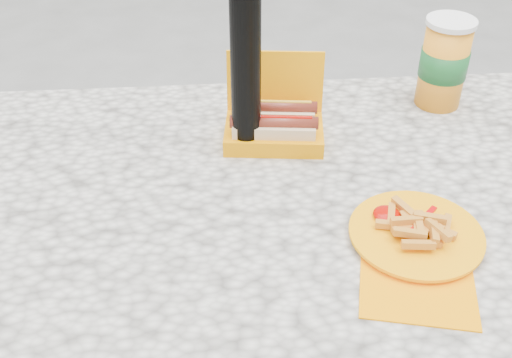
{
  "coord_description": "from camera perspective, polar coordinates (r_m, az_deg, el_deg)",
  "views": [
    {
      "loc": [
        -0.06,
        -0.77,
        1.38
      ],
      "look_at": [
        0.0,
        0.0,
        0.8
      ],
      "focal_mm": 45.0,
      "sensor_mm": 36.0,
      "label": 1
    }
  ],
  "objects": [
    {
      "name": "fries_plate",
      "position": [
        0.96,
        14.0,
        -4.95
      ],
      "size": [
        0.21,
        0.28,
        0.04
      ],
      "rotation": [
        0.0,
        0.0,
        0.04
      ],
      "color": "#FF9000",
      "rests_on": "picnic_table"
    },
    {
      "name": "picnic_table",
      "position": [
        1.07,
        -0.22,
        -6.85
      ],
      "size": [
        1.2,
        0.8,
        0.75
      ],
      "color": "beige",
      "rests_on": "ground"
    },
    {
      "name": "soda_cup",
      "position": [
        1.27,
        16.36,
        9.89
      ],
      "size": [
        0.09,
        0.09,
        0.17
      ],
      "rotation": [
        0.0,
        0.0,
        0.14
      ],
      "color": "orange",
      "rests_on": "picnic_table"
    },
    {
      "name": "hotdog_box",
      "position": [
        1.14,
        1.62,
        4.9
      ],
      "size": [
        0.19,
        0.15,
        0.14
      ],
      "rotation": [
        0.0,
        0.0,
        -0.12
      ],
      "color": "#FF9C02",
      "rests_on": "picnic_table"
    }
  ]
}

